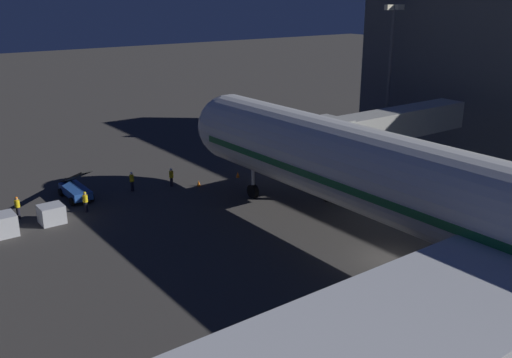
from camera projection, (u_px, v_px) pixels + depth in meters
The scene contains 12 objects.
ground_plane at pixel (388, 261), 37.44m from camera, with size 320.00×320.00×0.00m, color #383533.
jet_bridge at pixel (377, 128), 49.62m from camera, with size 18.81×3.40×7.22m.
apron_floodlight_mast at pixel (390, 62), 66.15m from camera, with size 2.90×0.50×15.76m.
belt_loader at pixel (75, 189), 48.55m from camera, with size 1.96×6.90×3.38m.
baggage_container_near_belt at pixel (3, 225), 41.21m from camera, with size 1.80×1.87×1.61m, color #B7BABF.
baggage_container_far_row at pixel (52, 214), 43.46m from camera, with size 1.80×1.69×1.44m, color #B7BABF.
ground_crew_near_nose_gear at pixel (171, 176), 51.70m from camera, with size 0.40×0.40×1.73m.
ground_crew_by_belt_loader at pixel (17, 207), 44.22m from camera, with size 0.40×0.40×1.82m.
ground_crew_marshaller_fwd at pixel (85, 201), 45.55m from camera, with size 0.40×0.40×1.74m.
ground_crew_under_port_wing at pixel (132, 180), 50.44m from camera, with size 0.40×0.40×1.78m.
traffic_cone_nose_port at pixel (238, 175), 54.40m from camera, with size 0.36×0.36×0.55m, color orange.
traffic_cone_nose_starboard at pixel (199, 183), 51.92m from camera, with size 0.36×0.36×0.55m, color orange.
Camera 1 is at (27.19, 21.97, 16.94)m, focal length 39.44 mm.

